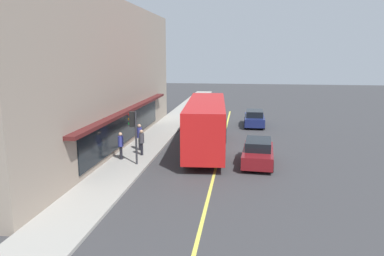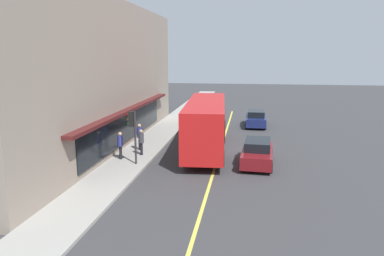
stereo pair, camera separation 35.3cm
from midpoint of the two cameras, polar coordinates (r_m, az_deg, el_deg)
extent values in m
plane|color=#38383A|center=(26.20, 4.86, -3.35)|extent=(120.00, 120.00, 0.00)
cube|color=#9E9B93|center=(27.08, -6.68, -2.73)|extent=(80.00, 2.69, 0.15)
cube|color=#D8D14C|center=(26.20, 4.86, -3.34)|extent=(36.00, 0.16, 0.01)
cube|color=gray|center=(28.51, -19.24, 7.77)|extent=(27.44, 9.74, 10.32)
cube|color=#4C1919|center=(26.74, -9.16, 2.97)|extent=(19.21, 0.70, 0.20)
cube|color=black|center=(27.03, -9.51, 0.25)|extent=(16.46, 0.08, 2.00)
cube|color=red|center=(25.36, 2.59, 0.82)|extent=(11.15, 3.27, 3.00)
cube|color=black|center=(30.68, 2.99, 3.34)|extent=(0.27, 2.10, 1.80)
cube|color=black|center=(25.08, -0.33, 1.55)|extent=(8.78, 0.68, 1.32)
cube|color=black|center=(24.98, 5.48, 1.46)|extent=(8.78, 0.68, 1.32)
cube|color=#0CF259|center=(30.63, 3.02, 5.01)|extent=(0.21, 1.90, 0.36)
cube|color=#2D2D33|center=(31.04, 2.97, 0.42)|extent=(0.33, 2.41, 0.40)
cylinder|color=black|center=(29.16, 0.62, -0.78)|extent=(1.02, 0.37, 1.00)
cylinder|color=black|center=(29.09, 5.06, -0.86)|extent=(1.02, 0.37, 1.00)
cylinder|color=black|center=(22.35, -0.70, -4.57)|extent=(1.02, 0.37, 1.00)
cylinder|color=black|center=(22.26, 5.12, -4.69)|extent=(1.02, 0.37, 1.00)
cylinder|color=#2D2D33|center=(22.05, -8.38, -1.56)|extent=(0.12, 0.12, 3.20)
cube|color=black|center=(21.89, -8.96, 1.39)|extent=(0.30, 0.30, 0.90)
sphere|color=red|center=(21.90, -9.41, 2.10)|extent=(0.18, 0.18, 0.18)
sphere|color=orange|center=(21.94, -9.39, 1.40)|extent=(0.18, 0.18, 0.18)
sphere|color=green|center=(21.99, -9.36, 0.71)|extent=(0.18, 0.18, 0.18)
cube|color=navy|center=(34.94, 10.19, 1.24)|extent=(4.31, 1.82, 0.75)
cube|color=black|center=(34.69, 10.23, 2.25)|extent=(2.42, 1.52, 0.55)
cylinder|color=black|center=(36.38, 8.85, 1.24)|extent=(0.64, 0.22, 0.64)
cylinder|color=black|center=(36.42, 11.43, 1.16)|extent=(0.64, 0.22, 0.64)
cylinder|color=black|center=(33.59, 8.81, 0.40)|extent=(0.64, 0.22, 0.64)
cylinder|color=black|center=(33.63, 11.60, 0.31)|extent=(0.64, 0.22, 0.64)
cube|color=maroon|center=(22.81, 10.58, -4.19)|extent=(4.40, 2.05, 0.75)
cube|color=black|center=(22.80, 10.65, -2.52)|extent=(2.49, 1.65, 0.55)
cylinder|color=black|center=(21.53, 12.62, -5.99)|extent=(0.65, 0.26, 0.64)
cylinder|color=black|center=(21.56, 8.24, -5.79)|extent=(0.65, 0.26, 0.64)
cylinder|color=black|center=(24.25, 12.61, -4.01)|extent=(0.65, 0.26, 0.64)
cylinder|color=black|center=(24.29, 8.73, -3.85)|extent=(0.65, 0.26, 0.64)
cube|color=#B7BABF|center=(34.24, 1.04, 1.21)|extent=(4.32, 1.85, 0.75)
cube|color=black|center=(33.98, 1.01, 2.24)|extent=(2.42, 1.54, 0.55)
cylinder|color=black|center=(35.79, 0.07, 1.21)|extent=(0.64, 0.23, 0.64)
cylinder|color=black|center=(35.57, 2.68, 1.13)|extent=(0.64, 0.23, 0.64)
cylinder|color=black|center=(33.04, -0.73, 0.35)|extent=(0.64, 0.23, 0.64)
cylinder|color=black|center=(32.80, 2.09, 0.26)|extent=(0.64, 0.23, 0.64)
cylinder|color=black|center=(25.52, -7.75, -2.44)|extent=(0.18, 0.18, 0.88)
cylinder|color=#33388C|center=(25.34, -7.80, -0.70)|extent=(0.34, 0.34, 0.70)
sphere|color=tan|center=(25.25, -7.83, 0.35)|extent=(0.25, 0.25, 0.25)
cylinder|color=black|center=(23.52, -10.64, -3.79)|extent=(0.18, 0.18, 0.84)
cylinder|color=#33388C|center=(23.33, -10.71, -2.00)|extent=(0.34, 0.34, 0.66)
sphere|color=tan|center=(23.24, -10.75, -0.93)|extent=(0.23, 0.23, 0.23)
cylinder|color=black|center=(24.25, -7.46, -3.24)|extent=(0.18, 0.18, 0.82)
cylinder|color=#3F3F47|center=(24.08, -7.51, -1.54)|extent=(0.34, 0.34, 0.65)
sphere|color=tan|center=(23.99, -7.53, -0.52)|extent=(0.23, 0.23, 0.23)
camera|label=1|loc=(0.18, -89.60, 0.08)|focal=34.22mm
camera|label=2|loc=(0.18, 90.40, -0.08)|focal=34.22mm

